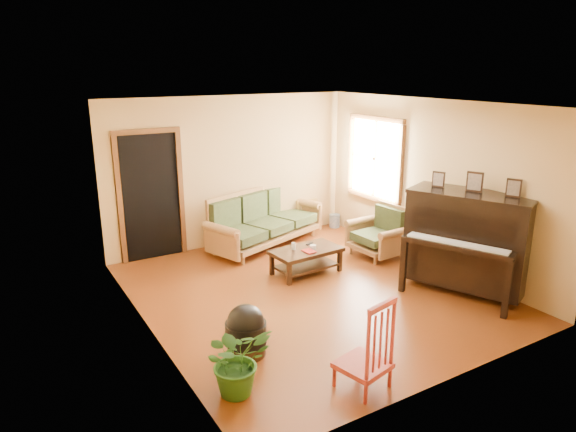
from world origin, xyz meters
TOP-DOWN VIEW (x-y plane):
  - floor at (0.00, 0.00)m, footprint 5.00×5.00m
  - doorway at (-1.45, 2.48)m, footprint 1.08×0.16m
  - window at (2.21, 1.30)m, footprint 0.12×1.36m
  - sofa at (0.42, 2.04)m, footprint 2.43×1.63m
  - coffee_table at (0.33, 0.61)m, footprint 1.10×0.64m
  - armchair at (1.74, 0.62)m, footprint 0.86×0.89m
  - piano at (1.89, -1.08)m, footprint 1.51×1.86m
  - footstool at (-1.50, -1.00)m, footprint 0.49×0.49m
  - red_chair at (-0.79, -2.13)m, footprint 0.55×0.58m
  - leaning_frame at (1.55, 2.41)m, footprint 0.47×0.11m
  - ceramic_crock at (2.09, 2.28)m, footprint 0.27×0.27m
  - potted_plant at (-1.88, -1.58)m, footprint 0.65×0.56m
  - book at (0.22, 0.47)m, footprint 0.16×0.21m
  - candle at (0.16, 0.70)m, footprint 0.06×0.06m
  - glass_jar at (0.42, 0.56)m, footprint 0.10×0.10m
  - remote at (0.50, 0.77)m, footprint 0.15×0.09m

SIDE VIEW (x-z plane):
  - floor at x=0.00m, z-range 0.00..0.00m
  - ceramic_crock at x=2.09m, z-range 0.00..0.26m
  - coffee_table at x=0.33m, z-range 0.00..0.39m
  - footstool at x=-1.50m, z-range 0.00..0.43m
  - leaning_frame at x=1.55m, z-range 0.00..0.62m
  - potted_plant at x=-1.88m, z-range 0.00..0.71m
  - remote at x=0.50m, z-range 0.39..0.40m
  - book at x=0.22m, z-range 0.39..0.41m
  - glass_jar at x=0.42m, z-range 0.39..0.45m
  - armchair at x=1.74m, z-range 0.00..0.85m
  - candle at x=0.16m, z-range 0.39..0.49m
  - sofa at x=0.42m, z-range 0.00..0.96m
  - red_chair at x=-0.79m, z-range 0.00..0.97m
  - piano at x=1.89m, z-range 0.00..1.43m
  - doorway at x=-1.45m, z-range 0.00..2.05m
  - window at x=2.21m, z-range 0.77..2.23m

